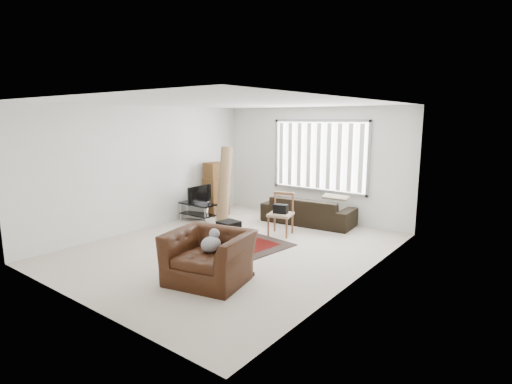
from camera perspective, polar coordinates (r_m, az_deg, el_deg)
room at (r=7.70m, az=-0.81°, el=5.48°), size 6.00×6.02×2.71m
persian_rug at (r=8.07m, az=-3.21°, el=-6.99°), size 2.31×1.69×0.02m
tv_stand at (r=9.60m, az=-8.32°, el=-2.30°), size 0.91×0.41×0.45m
tv at (r=9.53m, az=-8.38°, el=-0.32°), size 0.10×0.74×0.42m
subwoofer at (r=8.12m, az=-3.89°, el=-5.46°), size 0.42×0.42×0.37m
moving_boxes at (r=10.22m, az=-5.84°, el=0.21°), size 0.63×0.59×1.33m
white_flatpack at (r=9.88m, az=-8.25°, el=-1.89°), size 0.57×0.36×0.67m
rolled_rug at (r=9.27m, az=-4.54°, el=0.91°), size 0.61×0.84×1.79m
sofa at (r=9.39m, az=7.48°, el=-2.04°), size 2.21×1.11×0.82m
side_chair at (r=8.42m, az=3.58°, el=-2.89°), size 0.58×0.58×0.88m
armchair at (r=6.08m, az=-6.71°, el=-8.68°), size 1.37×1.26×0.87m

